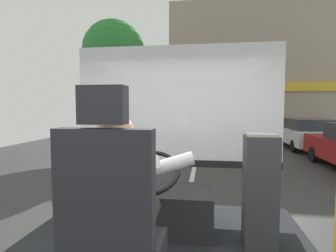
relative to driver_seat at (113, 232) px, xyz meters
name	(u,v)px	position (x,y,z in m)	size (l,w,h in m)	color
ground	(197,155)	(0.11, 9.15, -1.24)	(18.00, 44.00, 0.06)	#333333
driver_seat	(113,232)	(0.00, 0.00, 0.00)	(0.48, 0.48, 1.30)	black
bus_driver	(120,196)	(0.00, 0.12, 0.15)	(0.83, 0.59, 0.72)	#332D28
steering_console	(156,207)	(0.00, 1.22, -0.33)	(1.10, 1.00, 0.82)	black
fare_box	(260,191)	(0.94, 1.02, -0.06)	(0.27, 0.24, 0.98)	#333338
windshield_panel	(177,120)	(0.11, 1.97, 0.50)	(2.50, 0.08, 1.48)	white
street_tree	(114,52)	(-3.62, 10.22, 3.06)	(2.71, 2.71, 5.67)	#4C3828
shop_building	(262,71)	(4.33, 18.75, 3.16)	(12.76, 4.56, 8.76)	gray
parked_car_white	(307,133)	(4.96, 11.46, -0.53)	(2.01, 4.25, 1.33)	silver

